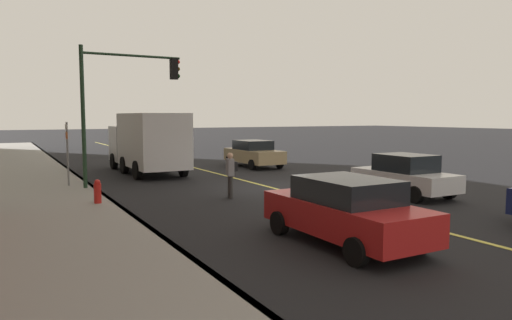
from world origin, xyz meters
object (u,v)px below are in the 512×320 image
at_px(car_white, 404,175).
at_px(pedestrian_with_backpack, 231,172).
at_px(car_tan, 254,153).
at_px(car_red, 345,210).
at_px(fire_hydrant, 98,194).
at_px(traffic_light_mast, 122,93).
at_px(street_sign_post, 67,150).
at_px(truck_white, 148,142).

distance_m(car_white, pedestrian_with_backpack, 6.58).
bearing_deg(car_white, car_tan, 0.38).
xyz_separation_m(car_red, pedestrian_with_backpack, (6.87, -0.35, 0.17)).
distance_m(car_red, fire_hydrant, 8.55).
relative_size(traffic_light_mast, street_sign_post, 2.09).
xyz_separation_m(street_sign_post, fire_hydrant, (-4.70, -0.30, -1.17)).
distance_m(street_sign_post, fire_hydrant, 4.85).
bearing_deg(pedestrian_with_backpack, truck_white, 3.09).
xyz_separation_m(pedestrian_with_backpack, fire_hydrant, (0.53, 4.62, -0.52)).
height_order(truck_white, traffic_light_mast, traffic_light_mast).
height_order(car_tan, car_white, car_tan).
relative_size(car_white, street_sign_post, 1.46).
xyz_separation_m(car_tan, car_white, (-11.78, -0.08, -0.01)).
height_order(car_red, street_sign_post, street_sign_post).
bearing_deg(truck_white, car_tan, -89.09).
distance_m(car_red, pedestrian_with_backpack, 6.88).
distance_m(car_white, car_red, 7.62).
distance_m(truck_white, street_sign_post, 5.83).
xyz_separation_m(car_white, pedestrian_with_backpack, (2.68, 6.01, 0.19)).
distance_m(traffic_light_mast, fire_hydrant, 5.39).
relative_size(pedestrian_with_backpack, street_sign_post, 0.61).
distance_m(car_white, fire_hydrant, 11.11).
xyz_separation_m(car_tan, car_red, (-15.98, 6.28, 0.00)).
height_order(pedestrian_with_backpack, fire_hydrant, pedestrian_with_backpack).
bearing_deg(street_sign_post, car_tan, -70.35).
relative_size(car_tan, traffic_light_mast, 0.77).
relative_size(car_red, traffic_light_mast, 0.76).
xyz_separation_m(car_white, fire_hydrant, (3.21, 10.63, -0.33)).
bearing_deg(traffic_light_mast, truck_white, -26.53).
bearing_deg(car_white, truck_white, 29.08).
xyz_separation_m(car_white, traffic_light_mast, (6.91, 8.88, 3.19)).
bearing_deg(car_red, fire_hydrant, 29.96).
height_order(car_tan, street_sign_post, street_sign_post).
bearing_deg(car_tan, fire_hydrant, 129.10).
distance_m(car_red, street_sign_post, 12.97).
bearing_deg(car_red, pedestrian_with_backpack, -2.92).
bearing_deg(car_white, car_red, 123.41).
relative_size(car_tan, car_white, 1.10).
bearing_deg(street_sign_post, traffic_light_mast, -116.00).
height_order(traffic_light_mast, fire_hydrant, traffic_light_mast).
bearing_deg(pedestrian_with_backpack, fire_hydrant, 83.41).
relative_size(car_white, pedestrian_with_backpack, 2.41).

